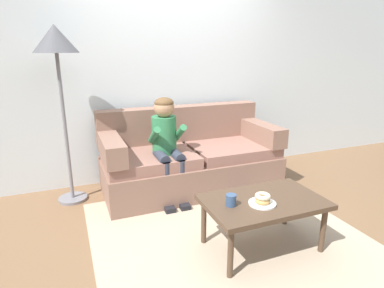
{
  "coord_description": "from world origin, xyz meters",
  "views": [
    {
      "loc": [
        -1.21,
        -2.48,
        1.58
      ],
      "look_at": [
        -0.04,
        0.45,
        0.65
      ],
      "focal_mm": 30.32,
      "sensor_mm": 36.0,
      "label": 1
    }
  ],
  "objects_px": {
    "couch": "(189,160)",
    "toy_controller": "(248,204)",
    "donut": "(262,200)",
    "mug": "(231,200)",
    "coffee_table": "(263,205)",
    "floor_lamp": "(56,52)",
    "person_child": "(166,139)"
  },
  "relations": [
    {
      "from": "couch",
      "to": "toy_controller",
      "type": "relative_size",
      "value": 8.76
    },
    {
      "from": "donut",
      "to": "mug",
      "type": "xyz_separation_m",
      "value": [
        -0.23,
        0.07,
        0.01
      ]
    },
    {
      "from": "coffee_table",
      "to": "mug",
      "type": "distance_m",
      "value": 0.3
    },
    {
      "from": "donut",
      "to": "floor_lamp",
      "type": "distance_m",
      "value": 2.34
    },
    {
      "from": "couch",
      "to": "toy_controller",
      "type": "bearing_deg",
      "value": -61.3
    },
    {
      "from": "coffee_table",
      "to": "couch",
      "type": "bearing_deg",
      "value": 94.05
    },
    {
      "from": "person_child",
      "to": "toy_controller",
      "type": "height_order",
      "value": "person_child"
    },
    {
      "from": "coffee_table",
      "to": "mug",
      "type": "xyz_separation_m",
      "value": [
        -0.29,
        0.01,
        0.09
      ]
    },
    {
      "from": "person_child",
      "to": "floor_lamp",
      "type": "height_order",
      "value": "floor_lamp"
    },
    {
      "from": "mug",
      "to": "person_child",
      "type": "bearing_deg",
      "value": 96.99
    },
    {
      "from": "person_child",
      "to": "mug",
      "type": "height_order",
      "value": "person_child"
    },
    {
      "from": "mug",
      "to": "couch",
      "type": "bearing_deg",
      "value": 81.97
    },
    {
      "from": "coffee_table",
      "to": "mug",
      "type": "height_order",
      "value": "mug"
    },
    {
      "from": "donut",
      "to": "toy_controller",
      "type": "xyz_separation_m",
      "value": [
        0.34,
        0.74,
        -0.44
      ]
    },
    {
      "from": "couch",
      "to": "donut",
      "type": "relative_size",
      "value": 16.51
    },
    {
      "from": "person_child",
      "to": "toy_controller",
      "type": "distance_m",
      "value": 1.08
    },
    {
      "from": "mug",
      "to": "floor_lamp",
      "type": "distance_m",
      "value": 2.16
    },
    {
      "from": "couch",
      "to": "mug",
      "type": "height_order",
      "value": "couch"
    },
    {
      "from": "toy_controller",
      "to": "person_child",
      "type": "bearing_deg",
      "value": 153.91
    },
    {
      "from": "person_child",
      "to": "floor_lamp",
      "type": "bearing_deg",
      "value": 160.41
    },
    {
      "from": "donut",
      "to": "mug",
      "type": "height_order",
      "value": "mug"
    },
    {
      "from": "floor_lamp",
      "to": "donut",
      "type": "bearing_deg",
      "value": -49.49
    },
    {
      "from": "couch",
      "to": "toy_controller",
      "type": "height_order",
      "value": "couch"
    },
    {
      "from": "toy_controller",
      "to": "floor_lamp",
      "type": "height_order",
      "value": "floor_lamp"
    },
    {
      "from": "person_child",
      "to": "toy_controller",
      "type": "relative_size",
      "value": 4.87
    },
    {
      "from": "coffee_table",
      "to": "mug",
      "type": "bearing_deg",
      "value": 178.75
    },
    {
      "from": "coffee_table",
      "to": "toy_controller",
      "type": "distance_m",
      "value": 0.82
    },
    {
      "from": "donut",
      "to": "mug",
      "type": "distance_m",
      "value": 0.24
    },
    {
      "from": "toy_controller",
      "to": "floor_lamp",
      "type": "relative_size",
      "value": 0.13
    },
    {
      "from": "couch",
      "to": "person_child",
      "type": "bearing_deg",
      "value": -148.63
    },
    {
      "from": "coffee_table",
      "to": "donut",
      "type": "xyz_separation_m",
      "value": [
        -0.06,
        -0.06,
        0.08
      ]
    },
    {
      "from": "person_child",
      "to": "floor_lamp",
      "type": "xyz_separation_m",
      "value": [
        -0.97,
        0.35,
        0.88
      ]
    }
  ]
}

